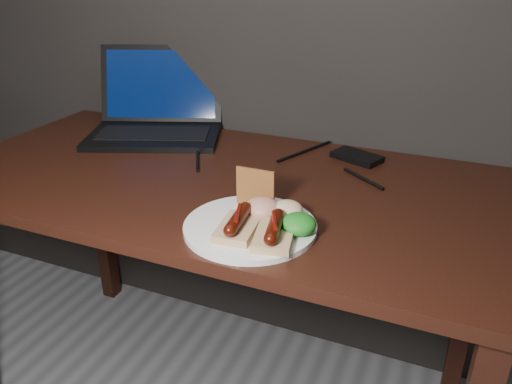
{
  "coord_description": "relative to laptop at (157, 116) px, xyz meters",
  "views": [
    {
      "loc": [
        0.54,
        0.37,
        1.24
      ],
      "look_at": [
        0.19,
        1.2,
        0.82
      ],
      "focal_mm": 35.0,
      "sensor_mm": 36.0,
      "label": 1
    }
  ],
  "objects": [
    {
      "name": "hard_drive",
      "position": [
        0.62,
        0.01,
        -0.05
      ],
      "size": [
        0.15,
        0.11,
        0.02
      ],
      "primitive_type": "cube",
      "rotation": [
        0.0,
        0.0,
        -0.38
      ],
      "color": "black",
      "rests_on": "desk"
    },
    {
      "name": "desk_cables",
      "position": [
        0.28,
        -0.08,
        -0.05
      ],
      "size": [
        0.89,
        0.35,
        0.01
      ],
      "color": "black",
      "rests_on": "desk"
    },
    {
      "name": "laptop",
      "position": [
        0.0,
        0.0,
        0.0
      ],
      "size": [
        0.47,
        0.44,
        0.25
      ],
      "color": "black",
      "rests_on": "desk"
    },
    {
      "name": "plate",
      "position": [
        0.5,
        -0.45,
        -0.05
      ],
      "size": [
        0.28,
        0.28,
        0.01
      ],
      "primitive_type": "cylinder",
      "rotation": [
        0.0,
        0.0,
        0.04
      ],
      "color": "white",
      "rests_on": "desk"
    },
    {
      "name": "desk",
      "position": [
        0.31,
        -0.24,
        -0.14
      ],
      "size": [
        1.4,
        0.7,
        0.75
      ],
      "color": "#34150D",
      "rests_on": "ground"
    },
    {
      "name": "crispbread",
      "position": [
        0.48,
        -0.37,
        -0.0
      ],
      "size": [
        0.09,
        0.01,
        0.08
      ],
      "primitive_type": "cube",
      "color": "#B06A30",
      "rests_on": "plate"
    },
    {
      "name": "bread_sausage_right",
      "position": [
        0.57,
        -0.48,
        -0.03
      ],
      "size": [
        0.09,
        0.13,
        0.04
      ],
      "color": "tan",
      "rests_on": "plate"
    },
    {
      "name": "coleslaw_mound",
      "position": [
        0.56,
        -0.39,
        -0.03
      ],
      "size": [
        0.06,
        0.06,
        0.04
      ],
      "primitive_type": "ellipsoid",
      "color": "silver",
      "rests_on": "plate"
    },
    {
      "name": "bread_sausage_center",
      "position": [
        0.49,
        -0.48,
        -0.03
      ],
      "size": [
        0.08,
        0.12,
        0.04
      ],
      "color": "tan",
      "rests_on": "plate"
    },
    {
      "name": "salsa_mound",
      "position": [
        0.51,
        -0.41,
        -0.02
      ],
      "size": [
        0.07,
        0.07,
        0.04
      ],
      "primitive_type": "ellipsoid",
      "color": "maroon",
      "rests_on": "plate"
    },
    {
      "name": "salad_greens",
      "position": [
        0.6,
        -0.44,
        -0.02
      ],
      "size": [
        0.07,
        0.07,
        0.04
      ],
      "primitive_type": "ellipsoid",
      "color": "#145D12",
      "rests_on": "plate"
    }
  ]
}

